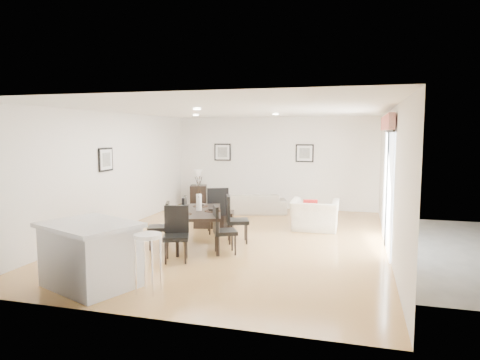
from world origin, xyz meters
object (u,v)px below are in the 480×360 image
(sofa, at_px, (252,203))
(dining_chair_enear, at_px, (221,227))
(dining_chair_wnear, at_px, (163,223))
(dining_chair_wfar, at_px, (180,215))
(side_table, at_px, (198,196))
(dining_table, at_px, (199,214))
(dining_chair_head, at_px, (176,230))
(bar_stool, at_px, (148,242))
(dining_chair_foot, at_px, (217,208))
(dining_chair_efar, at_px, (233,216))
(kitchen_island, at_px, (90,254))
(armchair, at_px, (315,215))
(coffee_table, at_px, (214,219))

(sofa, relative_size, dining_chair_enear, 2.09)
(dining_chair_wnear, height_order, dining_chair_wfar, dining_chair_wnear)
(side_table, bearing_deg, dining_chair_wnear, -77.24)
(sofa, xyz_separation_m, dining_table, (-0.19, -3.60, 0.36))
(dining_chair_head, bearing_deg, side_table, 87.51)
(dining_chair_enear, relative_size, dining_chair_head, 0.95)
(dining_chair_wnear, xyz_separation_m, bar_stool, (0.83, -2.19, 0.22))
(sofa, relative_size, dining_chair_foot, 1.82)
(dining_table, bearing_deg, dining_chair_enear, -55.74)
(dining_chair_enear, height_order, dining_chair_foot, dining_chair_foot)
(dining_chair_foot, bearing_deg, dining_chair_enear, 87.03)
(dining_chair_efar, bearing_deg, dining_chair_enear, 160.44)
(dining_chair_efar, distance_m, kitchen_island, 3.25)
(armchair, bearing_deg, dining_chair_efar, 46.36)
(dining_chair_efar, relative_size, dining_chair_foot, 0.94)
(dining_chair_head, relative_size, coffee_table, 1.04)
(bar_stool, bearing_deg, dining_chair_head, 99.43)
(dining_chair_enear, distance_m, coffee_table, 2.35)
(dining_chair_wfar, distance_m, bar_stool, 3.14)
(dining_chair_efar, height_order, kitchen_island, dining_chair_efar)
(dining_chair_enear, relative_size, bar_stool, 1.08)
(coffee_table, bearing_deg, armchair, -4.64)
(dining_table, relative_size, dining_chair_head, 1.95)
(dining_chair_wfar, height_order, dining_chair_enear, dining_chair_enear)
(armchair, distance_m, dining_chair_wfar, 3.11)
(coffee_table, bearing_deg, dining_chair_foot, -76.96)
(sofa, xyz_separation_m, dining_chair_efar, (0.41, -3.21, 0.27))
(armchair, bearing_deg, dining_chair_wfar, 29.33)
(dining_table, height_order, dining_chair_efar, dining_chair_efar)
(dining_table, distance_m, dining_chair_enear, 0.77)
(dining_chair_foot, xyz_separation_m, bar_stool, (0.19, -3.62, 0.14))
(dining_chair_wnear, bearing_deg, coffee_table, 149.43)
(dining_chair_foot, relative_size, side_table, 1.61)
(dining_chair_foot, distance_m, side_table, 3.69)
(dining_table, height_order, bar_stool, bar_stool)
(bar_stool, bearing_deg, dining_chair_wfar, 105.32)
(dining_table, xyz_separation_m, dining_chair_foot, (0.04, 1.04, -0.05))
(armchair, bearing_deg, dining_chair_enear, 58.15)
(sofa, distance_m, kitchen_island, 6.25)
(dining_chair_wfar, height_order, dining_chair_head, dining_chair_head)
(dining_chair_enear, height_order, side_table, dining_chair_enear)
(armchair, relative_size, dining_chair_wnear, 1.19)
(sofa, distance_m, dining_chair_wfar, 3.26)
(armchair, relative_size, dining_chair_wfar, 1.20)
(armchair, bearing_deg, bar_stool, 67.16)
(dining_chair_wnear, xyz_separation_m, kitchen_island, (-0.10, -2.19, -0.03))
(dining_chair_wnear, bearing_deg, dining_chair_foot, 134.50)
(dining_chair_head, bearing_deg, armchair, 35.69)
(dining_chair_foot, bearing_deg, dining_table, 64.27)
(dining_chair_wnear, relative_size, dining_chair_wfar, 1.01)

